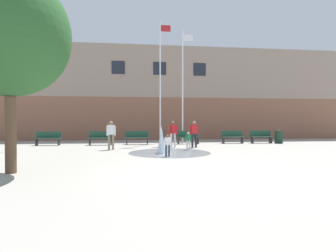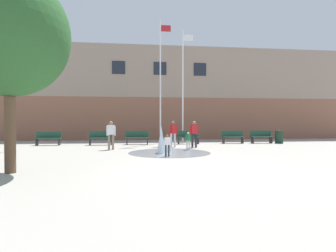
{
  "view_description": "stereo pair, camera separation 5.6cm",
  "coord_description": "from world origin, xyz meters",
  "px_view_note": "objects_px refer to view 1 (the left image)",
  "views": [
    {
      "loc": [
        -1.91,
        -7.86,
        1.56
      ],
      "look_at": [
        -0.09,
        7.64,
        1.3
      ],
      "focal_mm": 28.0,
      "sensor_mm": 36.0,
      "label": 1
    },
    {
      "loc": [
        -1.85,
        -7.87,
        1.56
      ],
      "look_at": [
        -0.09,
        7.64,
        1.3
      ],
      "focal_mm": 28.0,
      "sensor_mm": 36.0,
      "label": 2
    }
  ],
  "objects_px": {
    "child_running": "(188,139)",
    "teen_by_trashcan": "(173,132)",
    "park_bench_far_left": "(48,138)",
    "park_bench_under_left_flagpole": "(101,138)",
    "park_bench_near_trashcan": "(232,137)",
    "park_bench_center": "(137,137)",
    "flagpole_right": "(183,83)",
    "park_bench_far_right": "(261,136)",
    "flagpole_left": "(161,78)",
    "adult_in_red": "(111,133)",
    "lamp_post_left_lane": "(13,105)",
    "park_bench_under_right_flagpole": "(188,137)",
    "trash_can": "(279,137)",
    "adult_near_bench": "(194,132)",
    "child_in_fountain": "(168,144)",
    "street_tree_foreground": "(10,34)"
  },
  "relations": [
    {
      "from": "child_running",
      "to": "teen_by_trashcan",
      "type": "bearing_deg",
      "value": -170.87
    },
    {
      "from": "park_bench_under_left_flagpole",
      "to": "adult_in_red",
      "type": "bearing_deg",
      "value": -72.51
    },
    {
      "from": "park_bench_far_left",
      "to": "park_bench_far_right",
      "type": "distance_m",
      "value": 14.77
    },
    {
      "from": "park_bench_near_trashcan",
      "to": "flagpole_right",
      "type": "relative_size",
      "value": 0.19
    },
    {
      "from": "park_bench_center",
      "to": "adult_in_red",
      "type": "relative_size",
      "value": 1.01
    },
    {
      "from": "child_running",
      "to": "lamp_post_left_lane",
      "type": "xyz_separation_m",
      "value": [
        -9.25,
        0.34,
        1.83
      ]
    },
    {
      "from": "park_bench_center",
      "to": "child_running",
      "type": "distance_m",
      "value": 4.78
    },
    {
      "from": "teen_by_trashcan",
      "to": "adult_in_red",
      "type": "bearing_deg",
      "value": -92.06
    },
    {
      "from": "park_bench_near_trashcan",
      "to": "lamp_post_left_lane",
      "type": "relative_size",
      "value": 0.44
    },
    {
      "from": "park_bench_near_trashcan",
      "to": "street_tree_foreground",
      "type": "relative_size",
      "value": 0.26
    },
    {
      "from": "adult_in_red",
      "to": "trash_can",
      "type": "xyz_separation_m",
      "value": [
        11.61,
        3.05,
        -0.48
      ]
    },
    {
      "from": "teen_by_trashcan",
      "to": "trash_can",
      "type": "xyz_separation_m",
      "value": [
        8.0,
        2.07,
        -0.48
      ]
    },
    {
      "from": "park_bench_far_left",
      "to": "teen_by_trashcan",
      "type": "bearing_deg",
      "value": -15.57
    },
    {
      "from": "park_bench_under_right_flagpole",
      "to": "flagpole_left",
      "type": "xyz_separation_m",
      "value": [
        -1.88,
        0.67,
        4.21
      ]
    },
    {
      "from": "park_bench_under_left_flagpole",
      "to": "flagpole_left",
      "type": "relative_size",
      "value": 0.18
    },
    {
      "from": "teen_by_trashcan",
      "to": "flagpole_right",
      "type": "xyz_separation_m",
      "value": [
        1.15,
        3.01,
        3.45
      ]
    },
    {
      "from": "flagpole_left",
      "to": "park_bench_center",
      "type": "bearing_deg",
      "value": -157.29
    },
    {
      "from": "adult_in_red",
      "to": "adult_near_bench",
      "type": "height_order",
      "value": "same"
    },
    {
      "from": "park_bench_far_right",
      "to": "flagpole_left",
      "type": "xyz_separation_m",
      "value": [
        -7.27,
        0.67,
        4.21
      ]
    },
    {
      "from": "park_bench_under_left_flagpole",
      "to": "park_bench_center",
      "type": "relative_size",
      "value": 1.0
    },
    {
      "from": "park_bench_far_left",
      "to": "park_bench_under_left_flagpole",
      "type": "bearing_deg",
      "value": -1.55
    },
    {
      "from": "park_bench_far_right",
      "to": "child_in_fountain",
      "type": "distance_m",
      "value": 9.98
    },
    {
      "from": "adult_in_red",
      "to": "street_tree_foreground",
      "type": "height_order",
      "value": "street_tree_foreground"
    },
    {
      "from": "teen_by_trashcan",
      "to": "flagpole_left",
      "type": "distance_m",
      "value": 4.84
    },
    {
      "from": "park_bench_far_right",
      "to": "street_tree_foreground",
      "type": "height_order",
      "value": "street_tree_foreground"
    },
    {
      "from": "park_bench_far_left",
      "to": "trash_can",
      "type": "bearing_deg",
      "value": -0.57
    },
    {
      "from": "park_bench_far_left",
      "to": "park_bench_under_left_flagpole",
      "type": "height_order",
      "value": "same"
    },
    {
      "from": "flagpole_left",
      "to": "trash_can",
      "type": "bearing_deg",
      "value": -6.34
    },
    {
      "from": "adult_in_red",
      "to": "lamp_post_left_lane",
      "type": "relative_size",
      "value": 0.43
    },
    {
      "from": "park_bench_under_left_flagpole",
      "to": "flagpole_right",
      "type": "distance_m",
      "value": 6.99
    },
    {
      "from": "park_bench_under_left_flagpole",
      "to": "park_bench_near_trashcan",
      "type": "height_order",
      "value": "same"
    },
    {
      "from": "park_bench_under_right_flagpole",
      "to": "child_running",
      "type": "xyz_separation_m",
      "value": [
        -0.75,
        -3.9,
        0.1
      ]
    },
    {
      "from": "park_bench_under_right_flagpole",
      "to": "teen_by_trashcan",
      "type": "relative_size",
      "value": 1.01
    },
    {
      "from": "park_bench_center",
      "to": "park_bench_under_right_flagpole",
      "type": "distance_m",
      "value": 3.56
    },
    {
      "from": "lamp_post_left_lane",
      "to": "trash_can",
      "type": "xyz_separation_m",
      "value": [
        16.61,
        3.29,
        -1.96
      ]
    },
    {
      "from": "park_bench_under_right_flagpole",
      "to": "park_bench_far_left",
      "type": "bearing_deg",
      "value": -179.31
    },
    {
      "from": "park_bench_under_right_flagpole",
      "to": "child_in_fountain",
      "type": "xyz_separation_m",
      "value": [
        -2.2,
        -6.47,
        0.1
      ]
    },
    {
      "from": "flagpole_right",
      "to": "trash_can",
      "type": "bearing_deg",
      "value": -7.83
    },
    {
      "from": "park_bench_under_left_flagpole",
      "to": "flagpole_left",
      "type": "height_order",
      "value": "flagpole_left"
    },
    {
      "from": "park_bench_near_trashcan",
      "to": "street_tree_foreground",
      "type": "xyz_separation_m",
      "value": [
        -10.61,
        -9.78,
        3.7
      ]
    },
    {
      "from": "street_tree_foreground",
      "to": "park_bench_center",
      "type": "bearing_deg",
      "value": 68.61
    },
    {
      "from": "flagpole_left",
      "to": "lamp_post_left_lane",
      "type": "bearing_deg",
      "value": -152.48
    },
    {
      "from": "park_bench_under_left_flagpole",
      "to": "child_in_fountain",
      "type": "relative_size",
      "value": 1.62
    },
    {
      "from": "park_bench_under_left_flagpole",
      "to": "flagpole_right",
      "type": "bearing_deg",
      "value": 8.68
    },
    {
      "from": "park_bench_far_right",
      "to": "adult_near_bench",
      "type": "height_order",
      "value": "adult_near_bench"
    },
    {
      "from": "park_bench_center",
      "to": "flagpole_right",
      "type": "xyz_separation_m",
      "value": [
        3.32,
        0.7,
        3.9
      ]
    },
    {
      "from": "park_bench_center",
      "to": "park_bench_far_right",
      "type": "height_order",
      "value": "same"
    },
    {
      "from": "park_bench_center",
      "to": "flagpole_left",
      "type": "distance_m",
      "value": 4.59
    },
    {
      "from": "park_bench_under_right_flagpole",
      "to": "teen_by_trashcan",
      "type": "bearing_deg",
      "value": -120.64
    },
    {
      "from": "lamp_post_left_lane",
      "to": "trash_can",
      "type": "relative_size",
      "value": 4.06
    }
  ]
}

